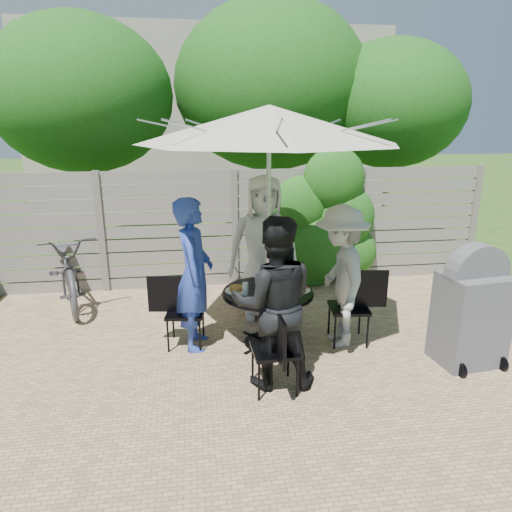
{
  "coord_description": "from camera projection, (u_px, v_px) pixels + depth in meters",
  "views": [
    {
      "loc": [
        -0.64,
        -3.88,
        2.55
      ],
      "look_at": [
        0.07,
        1.13,
        1.04
      ],
      "focal_mm": 32.0,
      "sensor_mm": 36.0,
      "label": 1
    }
  ],
  "objects": [
    {
      "name": "backyard_envelope",
      "position": [
        213.0,
        118.0,
        13.53
      ],
      "size": [
        60.0,
        60.0,
        5.0
      ],
      "color": "#2C4C18",
      "rests_on": "ground"
    },
    {
      "name": "patio_table",
      "position": [
        268.0,
        307.0,
        5.27
      ],
      "size": [
        1.12,
        1.12,
        0.68
      ],
      "rotation": [
        0.0,
        0.0,
        -0.1
      ],
      "color": "black",
      "rests_on": "ground"
    },
    {
      "name": "umbrella",
      "position": [
        269.0,
        125.0,
        4.69
      ],
      "size": [
        3.04,
        3.04,
        2.7
      ],
      "rotation": [
        0.0,
        0.0,
        -0.1
      ],
      "color": "silver",
      "rests_on": "ground"
    },
    {
      "name": "chair_back",
      "position": [
        263.0,
        292.0,
        6.25
      ],
      "size": [
        0.51,
        0.71,
        0.94
      ],
      "rotation": [
        0.0,
        0.0,
        4.58
      ],
      "color": "black",
      "rests_on": "ground"
    },
    {
      "name": "person_back",
      "position": [
        263.0,
        248.0,
        5.93
      ],
      "size": [
        0.98,
        0.69,
        1.9
      ],
      "primitive_type": "imported",
      "rotation": [
        0.0,
        0.0,
        6.19
      ],
      "color": "silver",
      "rests_on": "ground"
    },
    {
      "name": "chair_left",
      "position": [
        185.0,
        326.0,
        5.29
      ],
      "size": [
        0.65,
        0.47,
        0.87
      ],
      "rotation": [
        0.0,
        0.0,
        6.15
      ],
      "color": "black",
      "rests_on": "ground"
    },
    {
      "name": "person_left",
      "position": [
        194.0,
        275.0,
        5.11
      ],
      "size": [
        0.48,
        0.68,
        1.76
      ],
      "primitive_type": "imported",
      "rotation": [
        0.0,
        0.0,
        7.76
      ],
      "color": "#263EA6",
      "rests_on": "ground"
    },
    {
      "name": "chair_front",
      "position": [
        275.0,
        366.0,
        4.4
      ],
      "size": [
        0.44,
        0.64,
        0.88
      ],
      "rotation": [
        0.0,
        0.0,
        1.6
      ],
      "color": "black",
      "rests_on": "ground"
    },
    {
      "name": "person_front",
      "position": [
        274.0,
        304.0,
        4.36
      ],
      "size": [
        0.89,
        0.73,
        1.72
      ],
      "primitive_type": "imported",
      "rotation": [
        0.0,
        0.0,
        3.05
      ],
      "color": "black",
      "rests_on": "ground"
    },
    {
      "name": "chair_right",
      "position": [
        349.0,
        321.0,
        5.37
      ],
      "size": [
        0.68,
        0.48,
        0.91
      ],
      "rotation": [
        0.0,
        0.0,
        3.03
      ],
      "color": "black",
      "rests_on": "ground"
    },
    {
      "name": "person_right",
      "position": [
        340.0,
        277.0,
        5.2
      ],
      "size": [
        0.72,
        1.13,
        1.66
      ],
      "primitive_type": "imported",
      "rotation": [
        0.0,
        0.0,
        4.62
      ],
      "color": "#B7B8B2",
      "rests_on": "ground"
    },
    {
      "name": "plate_back",
      "position": [
        266.0,
        278.0,
        5.55
      ],
      "size": [
        0.26,
        0.26,
        0.06
      ],
      "color": "white",
      "rests_on": "patio_table"
    },
    {
      "name": "plate_left",
      "position": [
        236.0,
        289.0,
        5.19
      ],
      "size": [
        0.26,
        0.26,
        0.06
      ],
      "color": "white",
      "rests_on": "patio_table"
    },
    {
      "name": "plate_front",
      "position": [
        270.0,
        301.0,
        4.86
      ],
      "size": [
        0.26,
        0.26,
        0.06
      ],
      "color": "white",
      "rests_on": "patio_table"
    },
    {
      "name": "plate_right",
      "position": [
        299.0,
        288.0,
        5.22
      ],
      "size": [
        0.26,
        0.26,
        0.06
      ],
      "color": "white",
      "rests_on": "patio_table"
    },
    {
      "name": "glass_back",
      "position": [
        258.0,
        278.0,
        5.43
      ],
      "size": [
        0.07,
        0.07,
        0.14
      ],
      "primitive_type": "cylinder",
      "color": "silver",
      "rests_on": "patio_table"
    },
    {
      "name": "glass_left",
      "position": [
        245.0,
        289.0,
        5.08
      ],
      "size": [
        0.07,
        0.07,
        0.14
      ],
      "primitive_type": "cylinder",
      "color": "silver",
      "rests_on": "patio_table"
    },
    {
      "name": "glass_front",
      "position": [
        279.0,
        293.0,
        4.95
      ],
      "size": [
        0.07,
        0.07,
        0.14
      ],
      "primitive_type": "cylinder",
      "color": "silver",
      "rests_on": "patio_table"
    },
    {
      "name": "glass_right",
      "position": [
        289.0,
        282.0,
        5.3
      ],
      "size": [
        0.07,
        0.07,
        0.14
      ],
      "primitive_type": "cylinder",
      "color": "silver",
      "rests_on": "patio_table"
    },
    {
      "name": "syrup_jug",
      "position": [
        262.0,
        283.0,
        5.23
      ],
      "size": [
        0.09,
        0.09,
        0.16
      ],
      "primitive_type": "cylinder",
      "color": "#59280C",
      "rests_on": "patio_table"
    },
    {
      "name": "coffee_cup",
      "position": [
        275.0,
        279.0,
        5.41
      ],
      "size": [
        0.08,
        0.08,
        0.12
      ],
      "primitive_type": "cylinder",
      "color": "#C6B293",
      "rests_on": "patio_table"
    },
    {
      "name": "bicycle",
      "position": [
        68.0,
        267.0,
        6.49
      ],
      "size": [
        1.31,
        2.16,
        1.07
      ],
      "primitive_type": "imported",
      "rotation": [
        0.0,
        0.0,
        0.31
      ],
      "color": "#333338",
      "rests_on": "ground"
    },
    {
      "name": "bbq_grill",
      "position": [
        471.0,
        311.0,
        4.83
      ],
      "size": [
        0.71,
        0.58,
        1.34
      ],
      "rotation": [
        0.0,
        0.0,
        0.12
      ],
      "color": "#525256",
      "rests_on": "ground"
    }
  ]
}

